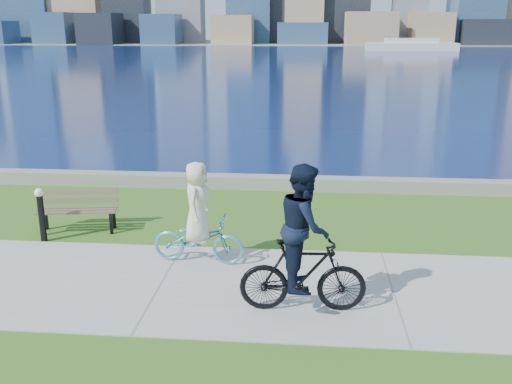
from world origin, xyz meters
TOP-DOWN VIEW (x-y plane):
  - ground at (0.00, 0.00)m, footprint 320.00×320.00m
  - concrete_path at (0.00, 0.00)m, footprint 80.00×3.50m
  - seawall at (0.00, 6.20)m, footprint 90.00×0.50m
  - bay_water at (0.00, 72.00)m, footprint 320.00×131.00m
  - far_shore at (0.00, 130.00)m, footprint 320.00×30.00m
  - ferry_far at (20.08, 94.02)m, footprint 15.32×4.38m
  - park_bench at (-2.46, 2.54)m, footprint 1.76×0.84m
  - bollard_lamp at (-2.95, 1.82)m, footprint 0.19×0.19m
  - cyclist_woman at (0.49, 1.00)m, footprint 0.76×1.80m
  - cyclist_man at (2.47, -0.74)m, footprint 0.78×2.00m

SIDE VIEW (x-z plane):
  - ground at x=0.00m, z-range 0.00..0.00m
  - bay_water at x=0.00m, z-range 0.00..0.01m
  - concrete_path at x=0.00m, z-range 0.00..0.02m
  - far_shore at x=0.00m, z-range 0.00..0.12m
  - seawall at x=0.00m, z-range 0.00..0.35m
  - park_bench at x=-2.46m, z-range 0.10..0.97m
  - bollard_lamp at x=-2.95m, z-range 0.08..1.24m
  - cyclist_woman at x=0.49m, z-range -0.23..1.72m
  - ferry_far at x=20.08m, z-range -0.18..1.90m
  - cyclist_man at x=2.47m, z-range -0.17..2.20m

